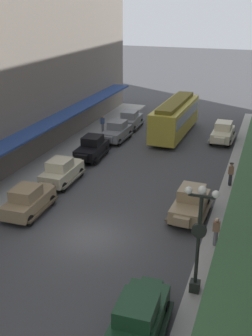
{
  "coord_description": "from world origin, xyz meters",
  "views": [
    {
      "loc": [
        8.5,
        -17.74,
        12.14
      ],
      "look_at": [
        0.0,
        6.0,
        1.8
      ],
      "focal_mm": 43.61,
      "sensor_mm": 36.0,
      "label": 1
    }
  ],
  "objects": [
    {
      "name": "parked_car_5",
      "position": [
        4.81,
        -6.04,
        0.94
      ],
      "size": [
        2.29,
        4.31,
        1.84
      ],
      "color": "#193D23",
      "rests_on": "ground"
    },
    {
      "name": "parked_car_4",
      "position": [
        -4.9,
        11.27,
        0.94
      ],
      "size": [
        2.3,
        4.32,
        1.84
      ],
      "color": "black",
      "rests_on": "ground"
    },
    {
      "name": "parked_car_1",
      "position": [
        -4.6,
        1.18,
        0.94
      ],
      "size": [
        2.26,
        4.3,
        1.84
      ],
      "color": "#997F5B",
      "rests_on": "ground"
    },
    {
      "name": "pedestrian_4",
      "position": [
        6.72,
        1.23,
        0.99
      ],
      "size": [
        0.36,
        0.24,
        1.64
      ],
      "color": "slate",
      "rests_on": "sidewalk_right"
    },
    {
      "name": "pedestrian_1",
      "position": [
        6.58,
        9.23,
        1.01
      ],
      "size": [
        0.36,
        0.28,
        1.67
      ],
      "color": "#2D2D33",
      "rests_on": "sidewalk_right"
    },
    {
      "name": "pedestrian_3",
      "position": [
        -6.68,
        17.84,
        0.99
      ],
      "size": [
        0.36,
        0.24,
        1.64
      ],
      "color": "slate",
      "rests_on": "sidewalk_left"
    },
    {
      "name": "pedestrian_0",
      "position": [
        7.65,
        2.46,
        1.01
      ],
      "size": [
        0.36,
        0.28,
        1.67
      ],
      "color": "#2D2D33",
      "rests_on": "sidewalk_right"
    },
    {
      "name": "lamp_post_with_clock",
      "position": [
        6.4,
        -2.79,
        2.99
      ],
      "size": [
        1.42,
        0.44,
        5.16
      ],
      "color": "black",
      "rests_on": "sidewalk_right"
    },
    {
      "name": "fire_hydrant",
      "position": [
        -6.35,
        3.0,
        0.56
      ],
      "size": [
        0.24,
        0.24,
        0.82
      ],
      "color": "#B21E19",
      "rests_on": "sidewalk_left"
    },
    {
      "name": "parked_car_6",
      "position": [
        -4.61,
        16.26,
        0.94
      ],
      "size": [
        2.19,
        4.28,
        1.84
      ],
      "color": "slate",
      "rests_on": "ground"
    },
    {
      "name": "streetcar",
      "position": [
        0.12,
        19.6,
        1.9
      ],
      "size": [
        2.72,
        9.65,
        3.46
      ],
      "color": "gold",
      "rests_on": "ground"
    },
    {
      "name": "parked_car_2",
      "position": [
        4.76,
        19.28,
        0.94
      ],
      "size": [
        2.18,
        4.28,
        1.84
      ],
      "color": "beige",
      "rests_on": "ground"
    },
    {
      "name": "parked_car_0",
      "position": [
        -4.76,
        20.52,
        0.94
      ],
      "size": [
        2.31,
        4.32,
        1.84
      ],
      "color": "slate",
      "rests_on": "ground"
    },
    {
      "name": "sidewalk_right",
      "position": [
        7.5,
        0.0,
        0.07
      ],
      "size": [
        3.0,
        60.0,
        0.15
      ],
      "primitive_type": "cube",
      "color": "#A8A59E",
      "rests_on": "ground"
    },
    {
      "name": "parked_car_3",
      "position": [
        -4.87,
        5.97,
        0.94
      ],
      "size": [
        2.18,
        4.27,
        1.84
      ],
      "color": "beige",
      "rests_on": "ground"
    },
    {
      "name": "ground_plane",
      "position": [
        0.0,
        0.0,
        0.0
      ],
      "size": [
        200.0,
        200.0,
        0.0
      ],
      "primitive_type": "plane",
      "color": "#424244"
    },
    {
      "name": "parked_car_7",
      "position": [
        4.78,
        4.13,
        0.94
      ],
      "size": [
        2.25,
        4.3,
        1.84
      ],
      "color": "#997F5B",
      "rests_on": "ground"
    }
  ]
}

